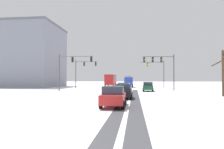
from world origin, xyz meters
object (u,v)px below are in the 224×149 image
at_px(car_red_fourth, 114,96).
at_px(car_black_third, 124,91).
at_px(car_white_second, 124,88).
at_px(bus_oncoming, 111,79).
at_px(car_dark_green_lead, 148,87).
at_px(bare_tree_sidewalk_mid, 224,71).
at_px(traffic_signal_near_left, 71,65).
at_px(traffic_signal_far_left, 83,68).
at_px(traffic_signal_far_right, 157,69).
at_px(traffic_signal_near_right, 161,64).
at_px(box_truck_delivery, 129,81).
at_px(office_building_far_left_block, 25,56).

bearing_deg(car_red_fourth, car_black_third, 86.10).
relative_size(car_white_second, car_black_third, 1.02).
bearing_deg(bus_oncoming, car_dark_green_lead, -68.59).
bearing_deg(bus_oncoming, bare_tree_sidewalk_mid, -61.99).
height_order(car_white_second, car_black_third, same).
distance_m(traffic_signal_near_left, traffic_signal_far_left, 10.26).
height_order(car_black_third, bare_tree_sidewalk_mid, bare_tree_sidewalk_mid).
relative_size(traffic_signal_near_left, traffic_signal_far_right, 1.00).
height_order(traffic_signal_near_right, car_black_third, traffic_signal_near_right).
bearing_deg(traffic_signal_far_right, car_dark_green_lead, -103.63).
xyz_separation_m(traffic_signal_near_left, bus_oncoming, (4.03, 25.51, -2.66)).
bearing_deg(box_truck_delivery, car_white_second, -89.91).
distance_m(traffic_signal_far_right, office_building_far_left_block, 35.41).
distance_m(traffic_signal_far_right, car_red_fourth, 33.33).
relative_size(traffic_signal_far_left, car_black_third, 1.58).
distance_m(car_white_second, bare_tree_sidewalk_mid, 13.13).
relative_size(traffic_signal_near_left, car_dark_green_lead, 1.55).
xyz_separation_m(car_white_second, box_truck_delivery, (-0.04, 23.59, 0.82)).
distance_m(car_white_second, car_black_third, 6.95).
height_order(car_white_second, office_building_far_left_block, office_building_far_left_block).
xyz_separation_m(bus_oncoming, office_building_far_left_block, (-22.57, -8.43, 6.32)).
xyz_separation_m(traffic_signal_near_right, car_black_third, (-5.90, -13.48, -3.96)).
bearing_deg(bus_oncoming, car_black_third, -80.95).
height_order(traffic_signal_near_left, bare_tree_sidewalk_mid, traffic_signal_near_left).
relative_size(car_dark_green_lead, office_building_far_left_block, 0.23).
bearing_deg(car_black_third, bare_tree_sidewalk_mid, 15.33).
bearing_deg(box_truck_delivery, car_red_fourth, -90.11).
bearing_deg(traffic_signal_near_left, traffic_signal_far_right, 40.49).
bearing_deg(traffic_signal_near_left, bus_oncoming, 81.03).
xyz_separation_m(traffic_signal_near_right, car_white_second, (-6.25, -6.54, -3.96)).
xyz_separation_m(bare_tree_sidewalk_mid, office_building_far_left_block, (-40.52, 25.32, 5.14)).
relative_size(car_dark_green_lead, box_truck_delivery, 0.56).
height_order(bus_oncoming, bare_tree_sidewalk_mid, bare_tree_sidewalk_mid).
relative_size(car_red_fourth, bus_oncoming, 0.37).
bearing_deg(car_dark_green_lead, car_white_second, -122.61).
relative_size(traffic_signal_far_left, bare_tree_sidewalk_mid, 1.14).
height_order(traffic_signal_near_left, box_truck_delivery, traffic_signal_near_left).
bearing_deg(traffic_signal_near_right, car_dark_green_lead, -168.51).
xyz_separation_m(traffic_signal_near_left, traffic_signal_far_left, (-0.52, 10.25, -0.06)).
distance_m(car_white_second, box_truck_delivery, 23.60).
bearing_deg(traffic_signal_near_right, traffic_signal_near_left, -173.00).
bearing_deg(office_building_far_left_block, bus_oncoming, 20.48).
height_order(traffic_signal_far_right, car_dark_green_lead, traffic_signal_far_right).
bearing_deg(car_black_third, traffic_signal_near_left, 130.71).
height_order(traffic_signal_far_right, box_truck_delivery, traffic_signal_far_right).
relative_size(traffic_signal_far_left, traffic_signal_near_right, 1.00).
relative_size(traffic_signal_far_left, traffic_signal_far_right, 1.00).
xyz_separation_m(traffic_signal_far_left, car_white_second, (10.10, -14.85, -3.78)).
distance_m(car_black_third, office_building_far_left_block, 41.06).
relative_size(car_black_third, box_truck_delivery, 0.55).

